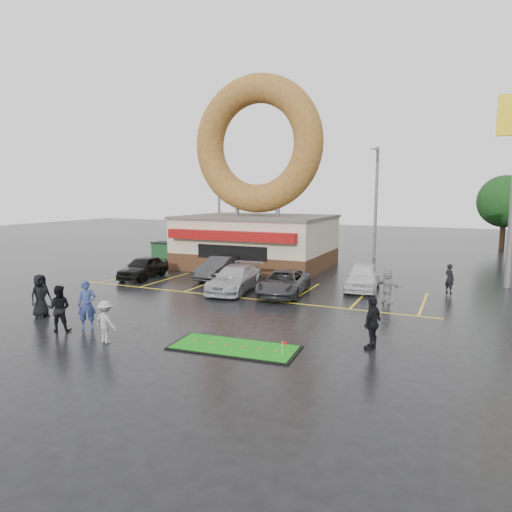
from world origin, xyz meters
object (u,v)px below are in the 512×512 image
at_px(car_black, 143,267).
at_px(person_blue, 87,305).
at_px(streetlight_mid, 376,200).
at_px(putting_green, 234,347).
at_px(person_cameraman, 372,323).
at_px(streetlight_left, 219,199).
at_px(donut_shop, 257,205).
at_px(car_dgrey, 220,268).
at_px(car_white, 363,277).
at_px(dumpster, 165,251).
at_px(car_grey, 284,283).
at_px(car_silver, 235,278).

height_order(car_black, person_blue, person_blue).
height_order(streetlight_mid, putting_green, streetlight_mid).
xyz_separation_m(person_cameraman, putting_green, (-4.29, -1.89, -0.88)).
bearing_deg(streetlight_left, person_blue, -72.88).
xyz_separation_m(donut_shop, car_dgrey, (-0.10, -5.40, -3.78)).
bearing_deg(person_blue, car_white, 13.23).
bearing_deg(streetlight_mid, dumpster, -153.66).
bearing_deg(streetlight_mid, car_dgrey, -118.00).
bearing_deg(car_grey, car_white, 34.06).
bearing_deg(donut_shop, streetlight_left, 135.22).
height_order(car_grey, car_white, car_white).
xyz_separation_m(car_grey, dumpster, (-13.50, 8.32, 0.02)).
bearing_deg(car_black, person_blue, -69.24).
distance_m(car_dgrey, person_blue, 11.46).
bearing_deg(person_blue, streetlight_left, 65.34).
height_order(car_black, car_silver, same).
distance_m(car_silver, person_blue, 8.86).
bearing_deg(car_black, dumpster, 110.80).
bearing_deg(donut_shop, streetlight_mid, 48.62).
bearing_deg(car_white, donut_shop, 144.32).
bearing_deg(donut_shop, putting_green, -68.16).
relative_size(car_dgrey, putting_green, 0.92).
bearing_deg(streetlight_mid, putting_green, -90.88).
bearing_deg(person_blue, donut_shop, 49.34).
xyz_separation_m(person_blue, person_cameraman, (10.59, 2.22, -0.05)).
relative_size(car_black, person_cameraman, 2.24).
bearing_deg(car_silver, putting_green, -68.09).
relative_size(car_silver, car_white, 1.12).
bearing_deg(putting_green, streetlight_mid, 89.12).
bearing_deg(car_grey, streetlight_left, 122.65).
bearing_deg(donut_shop, person_cameraman, -53.28).
distance_m(donut_shop, car_white, 10.65).
height_order(car_silver, person_cameraman, person_cameraman).
bearing_deg(streetlight_mid, car_silver, -105.76).
bearing_deg(car_dgrey, car_white, 2.23).
bearing_deg(person_cameraman, car_white, -151.11).
xyz_separation_m(streetlight_mid, putting_green, (-0.38, -24.47, -4.75)).
distance_m(streetlight_mid, putting_green, 24.93).
bearing_deg(dumpster, putting_green, -42.47).
xyz_separation_m(person_blue, putting_green, (6.29, 0.33, -0.92)).
distance_m(streetlight_mid, car_white, 13.64).
distance_m(car_dgrey, dumpster, 10.06).
bearing_deg(donut_shop, car_white, -29.89).
distance_m(streetlight_left, streetlight_mid, 14.04).
xyz_separation_m(car_white, putting_green, (-2.03, -11.56, -0.69)).
xyz_separation_m(donut_shop, car_white, (8.65, -4.97, -3.74)).
height_order(car_grey, putting_green, car_grey).
distance_m(car_dgrey, person_cameraman, 14.38).
distance_m(streetlight_left, car_dgrey, 14.73).
distance_m(dumpster, putting_green, 22.57).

